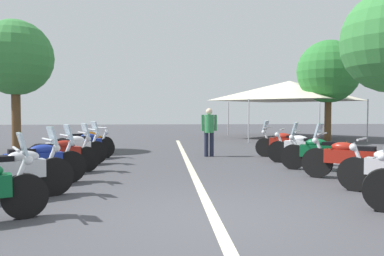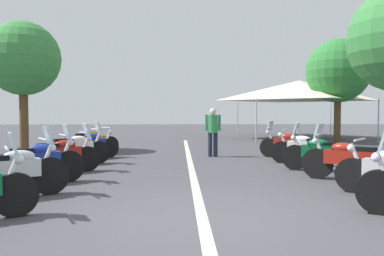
{
  "view_description": "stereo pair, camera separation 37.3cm",
  "coord_description": "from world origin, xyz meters",
  "px_view_note": "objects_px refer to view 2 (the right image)",
  "views": [
    {
      "loc": [
        -5.31,
        0.7,
        1.49
      ],
      "look_at": [
        4.34,
        0.0,
        1.08
      ],
      "focal_mm": 36.53,
      "sensor_mm": 36.0,
      "label": 1
    },
    {
      "loc": [
        -5.31,
        0.32,
        1.49
      ],
      "look_at": [
        4.34,
        0.0,
        1.08
      ],
      "focal_mm": 36.53,
      "sensor_mm": 36.0,
      "label": 2
    }
  ],
  "objects_px": {
    "motorcycle_left_row_4": "(73,148)",
    "bystander_0": "(213,128)",
    "motorcycle_right_row_3": "(324,153)",
    "traffic_cone_0": "(19,158)",
    "motorcycle_left_row_2": "(34,162)",
    "traffic_cone_2": "(352,152)",
    "motorcycle_left_row_3": "(59,154)",
    "motorcycle_left_row_5": "(87,145)",
    "event_tent": "(299,90)",
    "roadside_tree_2": "(23,59)",
    "motorcycle_right_row_5": "(291,144)",
    "roadside_tree_0": "(338,71)",
    "motorcycle_left_row_1": "(9,171)",
    "motorcycle_left_row_6": "(90,141)",
    "motorcycle_right_row_4": "(307,148)",
    "motorcycle_right_row_2": "(351,159)"
  },
  "relations": [
    {
      "from": "motorcycle_left_row_4",
      "to": "bystander_0",
      "type": "distance_m",
      "value": 4.53
    },
    {
      "from": "motorcycle_right_row_3",
      "to": "traffic_cone_0",
      "type": "xyz_separation_m",
      "value": [
        0.68,
        7.67,
        -0.18
      ]
    },
    {
      "from": "motorcycle_left_row_2",
      "to": "traffic_cone_2",
      "type": "height_order",
      "value": "motorcycle_left_row_2"
    },
    {
      "from": "motorcycle_left_row_3",
      "to": "motorcycle_left_row_5",
      "type": "height_order",
      "value": "motorcycle_left_row_3"
    },
    {
      "from": "event_tent",
      "to": "roadside_tree_2",
      "type": "bearing_deg",
      "value": 117.78
    },
    {
      "from": "motorcycle_right_row_5",
      "to": "roadside_tree_0",
      "type": "distance_m",
      "value": 8.03
    },
    {
      "from": "motorcycle_left_row_1",
      "to": "event_tent",
      "type": "distance_m",
      "value": 17.61
    },
    {
      "from": "motorcycle_right_row_5",
      "to": "event_tent",
      "type": "height_order",
      "value": "event_tent"
    },
    {
      "from": "motorcycle_left_row_3",
      "to": "roadside_tree_0",
      "type": "distance_m",
      "value": 14.18
    },
    {
      "from": "motorcycle_left_row_3",
      "to": "motorcycle_left_row_5",
      "type": "relative_size",
      "value": 1.03
    },
    {
      "from": "motorcycle_right_row_3",
      "to": "motorcycle_left_row_6",
      "type": "bearing_deg",
      "value": -2.28
    },
    {
      "from": "roadside_tree_0",
      "to": "roadside_tree_2",
      "type": "xyz_separation_m",
      "value": [
        -3.68,
        13.42,
        0.03
      ]
    },
    {
      "from": "motorcycle_left_row_2",
      "to": "roadside_tree_0",
      "type": "height_order",
      "value": "roadside_tree_0"
    },
    {
      "from": "motorcycle_right_row_3",
      "to": "motorcycle_left_row_3",
      "type": "bearing_deg",
      "value": 30.41
    },
    {
      "from": "motorcycle_left_row_2",
      "to": "traffic_cone_0",
      "type": "height_order",
      "value": "motorcycle_left_row_2"
    },
    {
      "from": "motorcycle_left_row_4",
      "to": "motorcycle_left_row_5",
      "type": "bearing_deg",
      "value": 56.54
    },
    {
      "from": "bystander_0",
      "to": "event_tent",
      "type": "bearing_deg",
      "value": -35.31
    },
    {
      "from": "motorcycle_left_row_1",
      "to": "traffic_cone_2",
      "type": "height_order",
      "value": "motorcycle_left_row_1"
    },
    {
      "from": "motorcycle_left_row_1",
      "to": "bystander_0",
      "type": "height_order",
      "value": "bystander_0"
    },
    {
      "from": "motorcycle_right_row_4",
      "to": "roadside_tree_0",
      "type": "xyz_separation_m",
      "value": [
        7.65,
        -3.99,
        2.96
      ]
    },
    {
      "from": "motorcycle_right_row_2",
      "to": "roadside_tree_0",
      "type": "xyz_separation_m",
      "value": [
        10.41,
        -3.98,
        2.93
      ]
    },
    {
      "from": "motorcycle_left_row_2",
      "to": "event_tent",
      "type": "height_order",
      "value": "event_tent"
    },
    {
      "from": "motorcycle_left_row_1",
      "to": "motorcycle_right_row_4",
      "type": "relative_size",
      "value": 0.94
    },
    {
      "from": "motorcycle_right_row_4",
      "to": "motorcycle_right_row_5",
      "type": "height_order",
      "value": "motorcycle_right_row_5"
    },
    {
      "from": "motorcycle_left_row_1",
      "to": "motorcycle_left_row_3",
      "type": "xyz_separation_m",
      "value": [
        2.74,
        0.0,
        -0.02
      ]
    },
    {
      "from": "motorcycle_left_row_3",
      "to": "traffic_cone_0",
      "type": "distance_m",
      "value": 1.4
    },
    {
      "from": "roadside_tree_2",
      "to": "motorcycle_right_row_4",
      "type": "bearing_deg",
      "value": -112.83
    },
    {
      "from": "traffic_cone_2",
      "to": "bystander_0",
      "type": "distance_m",
      "value": 4.3
    },
    {
      "from": "motorcycle_left_row_5",
      "to": "bystander_0",
      "type": "bearing_deg",
      "value": -28.05
    },
    {
      "from": "motorcycle_right_row_5",
      "to": "traffic_cone_2",
      "type": "distance_m",
      "value": 1.8
    },
    {
      "from": "motorcycle_right_row_4",
      "to": "motorcycle_right_row_5",
      "type": "bearing_deg",
      "value": -60.48
    },
    {
      "from": "motorcycle_right_row_4",
      "to": "bystander_0",
      "type": "relative_size",
      "value": 1.22
    },
    {
      "from": "motorcycle_left_row_3",
      "to": "motorcycle_left_row_6",
      "type": "relative_size",
      "value": 0.99
    },
    {
      "from": "motorcycle_right_row_3",
      "to": "traffic_cone_2",
      "type": "relative_size",
      "value": 3.08
    },
    {
      "from": "motorcycle_left_row_2",
      "to": "roadside_tree_0",
      "type": "relative_size",
      "value": 0.38
    },
    {
      "from": "motorcycle_right_row_2",
      "to": "motorcycle_left_row_5",
      "type": "bearing_deg",
      "value": 6.48
    },
    {
      "from": "motorcycle_right_row_2",
      "to": "bystander_0",
      "type": "height_order",
      "value": "bystander_0"
    },
    {
      "from": "roadside_tree_0",
      "to": "motorcycle_left_row_2",
      "type": "bearing_deg",
      "value": 134.9
    },
    {
      "from": "motorcycle_right_row_4",
      "to": "motorcycle_right_row_5",
      "type": "relative_size",
      "value": 1.04
    },
    {
      "from": "bystander_0",
      "to": "event_tent",
      "type": "height_order",
      "value": "event_tent"
    },
    {
      "from": "motorcycle_left_row_5",
      "to": "motorcycle_left_row_3",
      "type": "bearing_deg",
      "value": -127.33
    },
    {
      "from": "motorcycle_left_row_6",
      "to": "traffic_cone_2",
      "type": "xyz_separation_m",
      "value": [
        -2.48,
        -8.17,
        -0.15
      ]
    },
    {
      "from": "motorcycle_right_row_2",
      "to": "bystander_0",
      "type": "bearing_deg",
      "value": -23.04
    },
    {
      "from": "motorcycle_left_row_6",
      "to": "motorcycle_right_row_2",
      "type": "relative_size",
      "value": 1.07
    },
    {
      "from": "motorcycle_left_row_3",
      "to": "motorcycle_right_row_3",
      "type": "relative_size",
      "value": 0.99
    },
    {
      "from": "event_tent",
      "to": "motorcycle_right_row_2",
      "type": "bearing_deg",
      "value": 167.28
    },
    {
      "from": "motorcycle_left_row_2",
      "to": "roadside_tree_2",
      "type": "xyz_separation_m",
      "value": [
        6.83,
        2.86,
        2.97
      ]
    },
    {
      "from": "motorcycle_right_row_2",
      "to": "motorcycle_right_row_3",
      "type": "xyz_separation_m",
      "value": [
        1.35,
        0.07,
        -0.01
      ]
    },
    {
      "from": "motorcycle_right_row_3",
      "to": "roadside_tree_2",
      "type": "bearing_deg",
      "value": 0.57
    },
    {
      "from": "motorcycle_left_row_2",
      "to": "motorcycle_right_row_3",
      "type": "bearing_deg",
      "value": -16.04
    }
  ]
}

